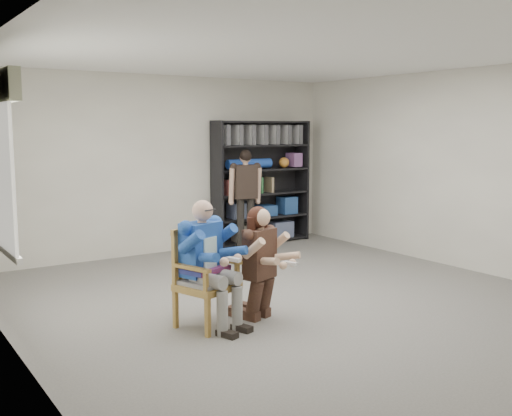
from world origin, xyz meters
TOP-DOWN VIEW (x-y plane):
  - room_shell at (0.00, 0.00)m, footprint 6.00×7.00m
  - floor at (0.00, 0.00)m, footprint 6.00×7.00m
  - armchair at (-1.24, -0.08)m, footprint 0.72×0.71m
  - seated_man at (-1.24, -0.08)m, footprint 0.77×0.91m
  - kneeling_woman at (-0.66, -0.20)m, footprint 0.72×0.91m
  - bookshelf at (1.70, 3.28)m, footprint 1.80×0.38m
  - standing_man at (1.12, 2.88)m, footprint 0.56×0.41m

SIDE VIEW (x-z plane):
  - floor at x=0.00m, z-range -0.01..0.01m
  - armchair at x=-1.24m, z-range 0.00..0.99m
  - kneeling_woman at x=-0.66m, z-range 0.00..1.18m
  - seated_man at x=-1.24m, z-range 0.00..1.29m
  - standing_man at x=1.12m, z-range 0.00..1.64m
  - bookshelf at x=1.70m, z-range 0.00..2.10m
  - room_shell at x=0.00m, z-range 0.00..2.80m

